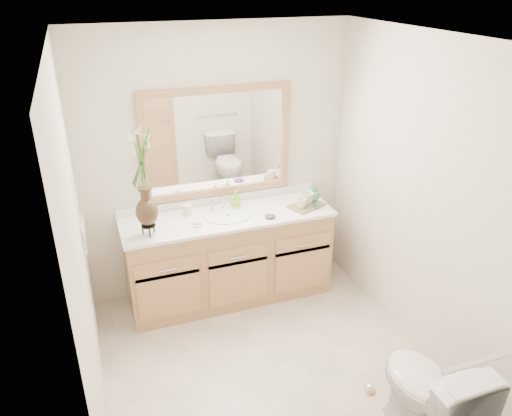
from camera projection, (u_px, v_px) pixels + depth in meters
name	position (u px, v px, depth m)	size (l,w,h in m)	color
floor	(269.00, 368.00, 3.81)	(2.60, 2.60, 0.00)	beige
ceiling	(273.00, 39.00, 2.78)	(2.40, 2.60, 0.02)	white
wall_back	(218.00, 164.00, 4.40)	(2.40, 0.02, 2.40)	beige
wall_front	(377.00, 359.00, 2.19)	(2.40, 0.02, 2.40)	beige
wall_left	(81.00, 261.00, 2.94)	(0.02, 2.60, 2.40)	beige
wall_right	(423.00, 203.00, 3.66)	(0.02, 2.60, 2.40)	beige
vanity	(229.00, 258.00, 4.51)	(1.80, 0.55, 0.80)	tan
counter	(228.00, 217.00, 4.33)	(1.84, 0.57, 0.03)	white
sink	(229.00, 222.00, 4.33)	(0.38, 0.34, 0.23)	white
mirror	(218.00, 143.00, 4.30)	(1.32, 0.04, 0.97)	white
switch_plate	(83.00, 235.00, 3.68)	(0.02, 0.12, 0.12)	white
door	(311.00, 407.00, 2.20)	(0.80, 0.03, 2.00)	tan
grab_bar	(487.00, 360.00, 2.54)	(0.03, 0.03, 0.55)	silver
toilet	(428.00, 395.00, 3.09)	(0.42, 0.75, 0.74)	white
flower_vase	(142.00, 167.00, 3.76)	(0.21, 0.21, 0.85)	black
tumbler	(187.00, 210.00, 4.31)	(0.07, 0.07, 0.09)	silver
soap_dish	(197.00, 224.00, 4.14)	(0.10, 0.10, 0.03)	silver
soap_bottle	(235.00, 199.00, 4.45)	(0.06, 0.07, 0.14)	#94D231
purple_dish	(270.00, 216.00, 4.26)	(0.10, 0.08, 0.03)	#58297D
tray	(306.00, 205.00, 4.48)	(0.31, 0.21, 0.02)	brown
mug_left	(302.00, 203.00, 4.40)	(0.09, 0.09, 0.09)	silver
mug_right	(308.00, 198.00, 4.48)	(0.11, 0.10, 0.11)	silver
goblet_front	(316.00, 197.00, 4.39)	(0.06, 0.06, 0.15)	#26743B
goblet_back	(314.00, 192.00, 4.52)	(0.06, 0.06, 0.13)	#26743B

